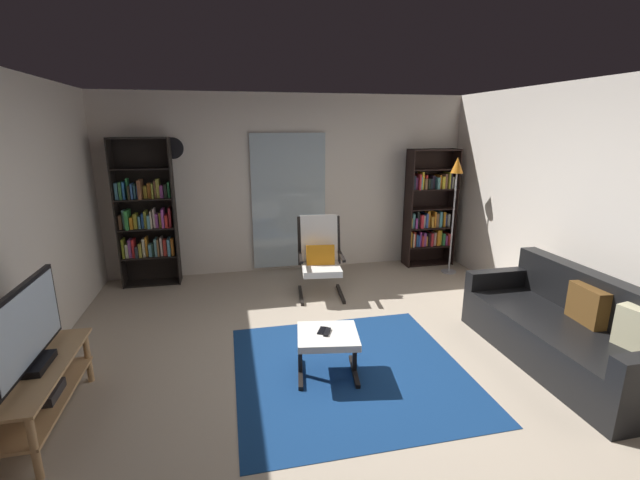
# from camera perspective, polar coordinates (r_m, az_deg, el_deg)

# --- Properties ---
(ground_plane) EXTENTS (7.02, 7.02, 0.00)m
(ground_plane) POSITION_cam_1_polar(r_m,az_deg,el_deg) (4.08, 2.71, -16.45)
(ground_plane) COLOR #B7A58F
(wall_back) EXTENTS (5.60, 0.06, 2.60)m
(wall_back) POSITION_cam_1_polar(r_m,az_deg,el_deg) (6.38, -3.97, 7.46)
(wall_back) COLOR silver
(wall_back) RESTS_ON ground
(wall_right) EXTENTS (0.06, 6.00, 2.60)m
(wall_right) POSITION_cam_1_polar(r_m,az_deg,el_deg) (5.01, 34.31, 2.86)
(wall_right) COLOR silver
(wall_right) RESTS_ON ground
(glass_door_panel) EXTENTS (1.10, 0.01, 2.00)m
(glass_door_panel) POSITION_cam_1_polar(r_m,az_deg,el_deg) (6.35, -4.19, 5.13)
(glass_door_panel) COLOR silver
(area_rug) EXTENTS (2.03, 2.02, 0.01)m
(area_rug) POSITION_cam_1_polar(r_m,az_deg,el_deg) (4.01, 4.04, -17.03)
(area_rug) COLOR navy
(area_rug) RESTS_ON ground
(tv_stand) EXTENTS (0.43, 1.18, 0.48)m
(tv_stand) POSITION_cam_1_polar(r_m,az_deg,el_deg) (3.80, -33.69, -16.19)
(tv_stand) COLOR tan
(tv_stand) RESTS_ON ground
(television) EXTENTS (0.20, 1.02, 0.61)m
(television) POSITION_cam_1_polar(r_m,az_deg,el_deg) (3.61, -34.70, -9.91)
(television) COLOR black
(television) RESTS_ON tv_stand
(bookshelf_near_tv) EXTENTS (0.75, 0.30, 2.00)m
(bookshelf_near_tv) POSITION_cam_1_polar(r_m,az_deg,el_deg) (6.21, -22.32, 3.00)
(bookshelf_near_tv) COLOR black
(bookshelf_near_tv) RESTS_ON ground
(bookshelf_near_sofa) EXTENTS (0.76, 0.30, 1.81)m
(bookshelf_near_sofa) POSITION_cam_1_polar(r_m,az_deg,el_deg) (6.85, 14.48, 3.96)
(bookshelf_near_sofa) COLOR black
(bookshelf_near_sofa) RESTS_ON ground
(leather_sofa) EXTENTS (0.84, 1.97, 0.82)m
(leather_sofa) POSITION_cam_1_polar(r_m,az_deg,el_deg) (4.59, 30.48, -10.66)
(leather_sofa) COLOR black
(leather_sofa) RESTS_ON ground
(lounge_armchair) EXTENTS (0.63, 0.71, 1.02)m
(lounge_armchair) POSITION_cam_1_polar(r_m,az_deg,el_deg) (5.49, 0.01, -1.92)
(lounge_armchair) COLOR black
(lounge_armchair) RESTS_ON ground
(ottoman) EXTENTS (0.59, 0.56, 0.40)m
(ottoman) POSITION_cam_1_polar(r_m,az_deg,el_deg) (3.78, 1.03, -13.34)
(ottoman) COLOR white
(ottoman) RESTS_ON ground
(tv_remote) EXTENTS (0.10, 0.15, 0.02)m
(tv_remote) POSITION_cam_1_polar(r_m,az_deg,el_deg) (3.74, 0.97, -12.27)
(tv_remote) COLOR black
(tv_remote) RESTS_ON ottoman
(cell_phone) EXTENTS (0.12, 0.16, 0.01)m
(cell_phone) POSITION_cam_1_polar(r_m,az_deg,el_deg) (3.78, 0.35, -12.08)
(cell_phone) COLOR black
(cell_phone) RESTS_ON ottoman
(floor_lamp_by_shelf) EXTENTS (0.22, 0.22, 1.72)m
(floor_lamp_by_shelf) POSITION_cam_1_polar(r_m,az_deg,el_deg) (6.43, 17.81, 7.22)
(floor_lamp_by_shelf) COLOR #A5A5AD
(floor_lamp_by_shelf) RESTS_ON ground
(wall_clock) EXTENTS (0.29, 0.03, 0.29)m
(wall_clock) POSITION_cam_1_polar(r_m,az_deg,el_deg) (6.23, -19.21, 11.59)
(wall_clock) COLOR silver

